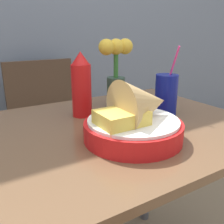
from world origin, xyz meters
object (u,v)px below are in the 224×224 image
Objects in this scene: chair_far_window at (47,124)px; food_basket at (137,118)px; drink_cup at (167,96)px; flower_vase at (116,69)px; ketchup_bottle at (82,85)px.

chair_far_window is 0.92m from food_basket.
flower_vase reaches higher than drink_cup.
chair_far_window is 0.84m from drink_cup.
flower_vase reaches higher than chair_far_window.
flower_vase is at bearing 67.80° from food_basket.
drink_cup is (0.22, 0.12, 0.01)m from food_basket.
drink_cup is at bearing 28.32° from food_basket.
ketchup_bottle is 0.30m from drink_cup.
chair_far_window is 3.39× the size of flower_vase.
drink_cup reaches higher than food_basket.
flower_vase is at bearing -76.89° from chair_far_window.
chair_far_window is at bearing 106.99° from drink_cup.
flower_vase is (-0.10, 0.19, 0.08)m from drink_cup.
ketchup_bottle is 0.86× the size of flower_vase.
food_basket is (0.00, -0.87, 0.30)m from chair_far_window.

